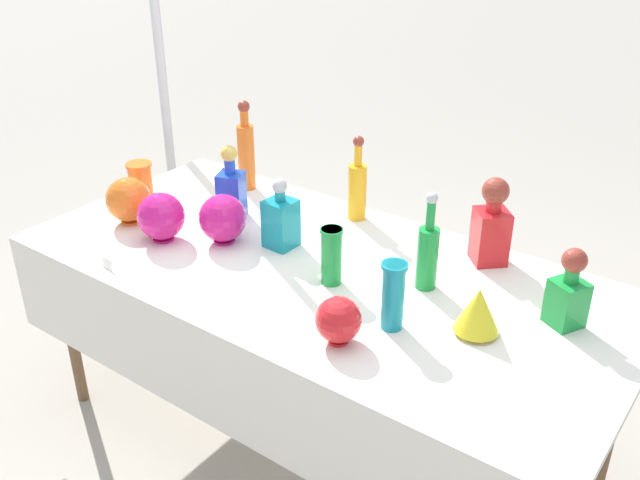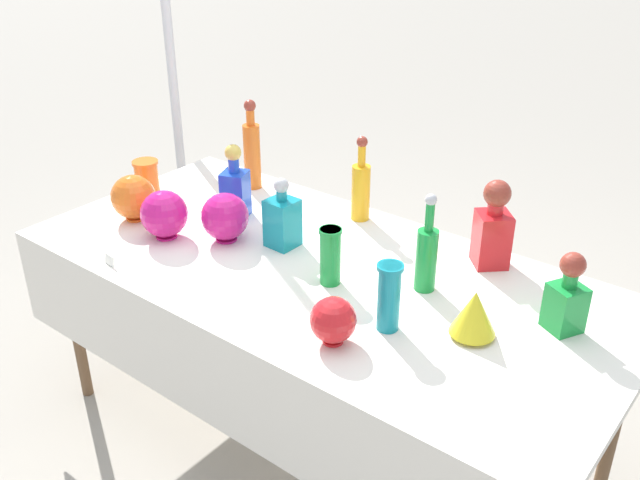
% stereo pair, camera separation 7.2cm
% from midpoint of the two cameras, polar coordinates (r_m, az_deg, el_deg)
% --- Properties ---
extents(ground_plane, '(40.00, 40.00, 0.00)m').
position_cam_midpoint_polar(ground_plane, '(2.82, 0.75, -15.67)').
color(ground_plane, '#A0998C').
extents(display_table, '(2.05, 0.97, 0.76)m').
position_cam_midpoint_polar(display_table, '(2.37, 0.25, -3.79)').
color(display_table, white).
rests_on(display_table, ground).
extents(tall_bottle_0, '(0.07, 0.07, 0.33)m').
position_cam_midpoint_polar(tall_bottle_0, '(2.64, 4.07, 4.19)').
color(tall_bottle_0, orange).
rests_on(tall_bottle_0, display_table).
extents(tall_bottle_1, '(0.07, 0.07, 0.32)m').
position_cam_midpoint_polar(tall_bottle_1, '(2.21, 9.45, -1.16)').
color(tall_bottle_1, '#198C38').
rests_on(tall_bottle_1, display_table).
extents(tall_bottle_2, '(0.07, 0.07, 0.37)m').
position_cam_midpoint_polar(tall_bottle_2, '(2.91, -4.76, 7.11)').
color(tall_bottle_2, orange).
rests_on(tall_bottle_2, display_table).
extents(square_decanter_0, '(0.12, 0.12, 0.25)m').
position_cam_midpoint_polar(square_decanter_0, '(2.13, 20.07, -4.29)').
color(square_decanter_0, '#198C38').
rests_on(square_decanter_0, display_table).
extents(square_decanter_1, '(0.10, 0.10, 0.25)m').
position_cam_midpoint_polar(square_decanter_1, '(2.45, -2.20, 1.65)').
color(square_decanter_1, teal).
rests_on(square_decanter_1, display_table).
extents(square_decanter_2, '(0.12, 0.12, 0.29)m').
position_cam_midpoint_polar(square_decanter_2, '(2.67, -6.05, 4.18)').
color(square_decanter_2, blue).
rests_on(square_decanter_2, display_table).
extents(square_decanter_3, '(0.15, 0.15, 0.30)m').
position_cam_midpoint_polar(square_decanter_3, '(2.39, 14.52, 1.00)').
color(square_decanter_3, red).
rests_on(square_decanter_3, display_table).
extents(slender_vase_0, '(0.07, 0.07, 0.19)m').
position_cam_midpoint_polar(slender_vase_0, '(2.23, 1.75, -1.18)').
color(slender_vase_0, '#198C38').
rests_on(slender_vase_0, display_table).
extents(slender_vase_1, '(0.10, 0.10, 0.15)m').
position_cam_midpoint_polar(slender_vase_1, '(2.92, -13.01, 4.93)').
color(slender_vase_1, orange).
rests_on(slender_vase_1, display_table).
extents(slender_vase_2, '(0.08, 0.08, 0.21)m').
position_cam_midpoint_polar(slender_vase_2, '(2.01, 6.56, -4.41)').
color(slender_vase_2, teal).
rests_on(slender_vase_2, display_table).
extents(fluted_vase_0, '(0.13, 0.13, 0.15)m').
position_cam_midpoint_polar(fluted_vase_0, '(2.04, 13.22, -5.73)').
color(fluted_vase_0, yellow).
rests_on(fluted_vase_0, display_table).
extents(round_bowl_0, '(0.17, 0.17, 0.17)m').
position_cam_midpoint_polar(round_bowl_0, '(2.73, -13.99, 3.36)').
color(round_bowl_0, orange).
rests_on(round_bowl_0, display_table).
extents(round_bowl_1, '(0.17, 0.17, 0.18)m').
position_cam_midpoint_polar(round_bowl_1, '(2.51, -6.80, 1.86)').
color(round_bowl_1, '#C61972').
rests_on(round_bowl_1, display_table).
extents(round_bowl_2, '(0.17, 0.17, 0.18)m').
position_cam_midpoint_polar(round_bowl_2, '(2.56, -11.59, 2.04)').
color(round_bowl_2, '#C61972').
rests_on(round_bowl_2, display_table).
extents(round_bowl_3, '(0.13, 0.13, 0.14)m').
position_cam_midpoint_polar(round_bowl_3, '(1.97, 2.11, -6.43)').
color(round_bowl_3, red).
rests_on(round_bowl_3, display_table).
extents(price_tag_left, '(0.05, 0.02, 0.04)m').
position_cam_midpoint_polar(price_tag_left, '(2.46, -15.68, -1.56)').
color(price_tag_left, white).
rests_on(price_tag_left, display_table).
extents(cardboard_box_behind_left, '(0.44, 0.42, 0.40)m').
position_cam_midpoint_polar(cardboard_box_behind_left, '(3.27, 11.93, -5.91)').
color(cardboard_box_behind_left, tan).
rests_on(cardboard_box_behind_left, ground).
extents(canopy_pole, '(0.18, 0.18, 2.23)m').
position_cam_midpoint_polar(canopy_pole, '(3.55, -10.83, 9.59)').
color(canopy_pole, silver).
rests_on(canopy_pole, ground).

